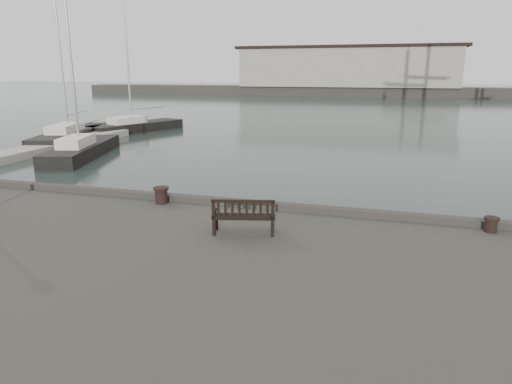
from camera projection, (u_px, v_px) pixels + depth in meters
ground at (300, 263)px, 12.84m from camera, size 400.00×400.00×0.00m
pontoon at (6, 156)px, 27.52m from camera, size 2.00×24.00×0.50m
breakwater at (362, 76)px, 98.28m from camera, size 140.00×9.50×12.20m
bench at (244, 222)px, 10.56m from camera, size 1.52×0.83×0.83m
bollard_left at (161, 195)px, 13.00m from camera, size 0.54×0.54×0.47m
bollard_right at (491, 225)px, 10.67m from camera, size 0.45×0.45×0.36m
yacht_b at (72, 137)px, 35.57m from camera, size 5.67×11.31×14.51m
yacht_c at (83, 153)px, 28.78m from camera, size 4.57×9.04×11.97m
yacht_d at (136, 129)px, 40.89m from camera, size 5.53×9.39×11.53m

